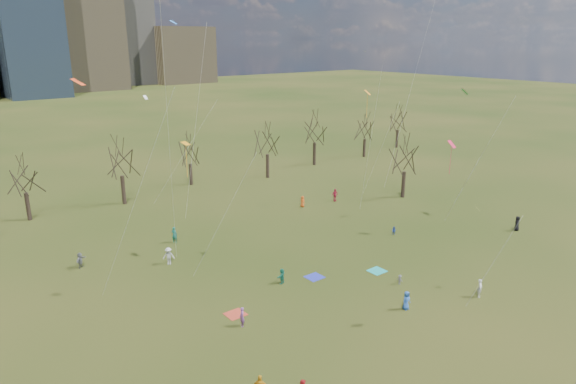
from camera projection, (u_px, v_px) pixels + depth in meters
ground at (371, 297)px, 45.69m from camera, size 500.00×500.00×0.00m
bare_tree_row at (176, 158)px, 71.88m from camera, size 113.04×29.80×9.50m
blanket_teal at (377, 271)px, 50.89m from camera, size 1.60×1.50×0.03m
blanket_navy at (314, 277)px, 49.57m from camera, size 1.60×1.50×0.03m
blanket_crimson at (235, 314)px, 42.89m from camera, size 1.60×1.50×0.03m
person_0 at (406, 300)px, 43.49m from camera, size 0.82×0.54×1.65m
person_1 at (480, 288)px, 45.58m from camera, size 0.74×0.66×1.71m
person_3 at (400, 280)px, 48.03m from camera, size 0.44×0.66×0.95m
person_5 at (282, 276)px, 48.15m from camera, size 1.44×1.03×1.50m
person_6 at (517, 223)px, 61.40m from camera, size 1.04×0.88×1.80m
person_7 at (242, 317)px, 40.91m from camera, size 0.55×0.69×1.64m
person_8 at (394, 231)px, 60.12m from camera, size 0.49×0.57×1.02m
person_9 at (169, 256)px, 52.19m from camera, size 1.35×1.20×1.81m
person_10 at (335, 195)px, 72.56m from camera, size 1.09×0.53×1.80m
person_11 at (80, 260)px, 51.45m from camera, size 1.45×1.32×1.61m
person_12 at (303, 202)px, 70.06m from camera, size 0.63×0.84×1.55m
person_13 at (174, 235)px, 57.75m from camera, size 0.73×0.81×1.87m
kites_airborne at (330, 129)px, 56.19m from camera, size 48.63×44.34×34.11m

